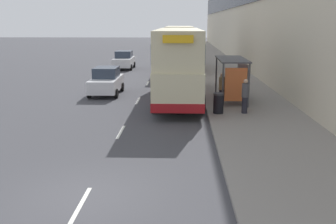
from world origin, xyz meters
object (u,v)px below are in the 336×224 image
at_px(car_1, 124,60).
at_px(car_2, 180,45).
at_px(pedestrian_at_shelter, 245,96).
at_px(litter_bin, 218,103).
at_px(car_0, 182,53).
at_px(pedestrian_1, 222,88).
at_px(bus_shelter, 235,72).
at_px(double_decker_bus_near, 179,63).
at_px(double_decker_bus_ahead, 179,47).
at_px(car_3, 106,81).

bearing_deg(car_1, car_2, -102.11).
xyz_separation_m(pedestrian_at_shelter, litter_bin, (-1.34, -0.05, -0.37)).
distance_m(car_0, car_2, 16.13).
bearing_deg(pedestrian_1, bus_shelter, 47.68).
distance_m(double_decker_bus_near, car_0, 26.13).
bearing_deg(car_1, pedestrian_1, 114.99).
relative_size(bus_shelter, car_2, 0.97).
relative_size(car_1, pedestrian_1, 2.32).
height_order(pedestrian_1, litter_bin, pedestrian_1).
relative_size(car_0, litter_bin, 3.81).
bearing_deg(car_0, car_1, -119.85).
xyz_separation_m(car_0, litter_bin, (1.82, -30.20, -0.19)).
height_order(double_decker_bus_ahead, pedestrian_at_shelter, double_decker_bus_ahead).
xyz_separation_m(bus_shelter, pedestrian_1, (-0.84, -0.92, -0.82)).
bearing_deg(car_1, litter_bin, 111.63).
bearing_deg(bus_shelter, car_2, 94.41).
distance_m(double_decker_bus_near, pedestrian_1, 3.39).
height_order(car_3, pedestrian_at_shelter, pedestrian_at_shelter).
xyz_separation_m(car_1, litter_bin, (7.82, -19.73, -0.23)).
bearing_deg(double_decker_bus_near, car_1, 110.20).
bearing_deg(car_0, pedestrian_1, -85.52).
bearing_deg(pedestrian_1, car_1, 114.99).
bearing_deg(pedestrian_at_shelter, double_decker_bus_near, 130.13).
distance_m(double_decker_bus_ahead, pedestrian_1, 16.45).
relative_size(bus_shelter, car_3, 1.07).
bearing_deg(pedestrian_1, double_decker_bus_ahead, 98.70).
bearing_deg(pedestrian_1, double_decker_bus_near, 141.16).
bearing_deg(car_2, car_1, -102.11).
bearing_deg(car_1, double_decker_bus_ahead, 166.36).
relative_size(double_decker_bus_near, car_1, 2.75).
distance_m(car_3, pedestrian_at_shelter, 9.95).
distance_m(car_0, litter_bin, 30.25).
distance_m(car_1, pedestrian_at_shelter, 21.71).
bearing_deg(car_0, pedestrian_at_shelter, -84.02).
distance_m(double_decker_bus_ahead, litter_bin, 18.53).
bearing_deg(car_1, pedestrian_at_shelter, 114.97).
distance_m(car_2, litter_bin, 46.38).
bearing_deg(pedestrian_1, pedestrian_at_shelter, -65.19).
relative_size(car_0, car_2, 0.92).
xyz_separation_m(double_decker_bus_ahead, car_2, (-0.02, 27.99, -1.39)).
relative_size(double_decker_bus_near, car_2, 2.63).
bearing_deg(pedestrian_at_shelter, pedestrian_1, 114.81).
xyz_separation_m(double_decker_bus_near, pedestrian_at_shelter, (3.42, -4.05, -1.24)).
height_order(bus_shelter, car_1, bus_shelter).
bearing_deg(litter_bin, double_decker_bus_near, 116.83).
relative_size(car_2, litter_bin, 4.14).
relative_size(car_1, litter_bin, 3.96).
xyz_separation_m(double_decker_bus_near, pedestrian_1, (2.46, -1.98, -1.23)).
relative_size(car_1, car_3, 1.05).
distance_m(double_decker_bus_near, car_2, 42.25).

